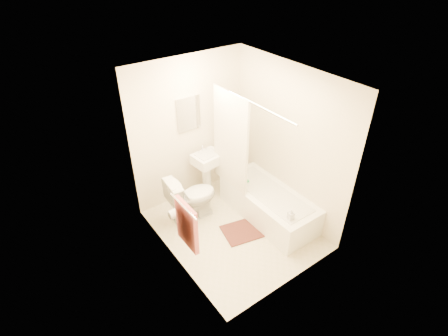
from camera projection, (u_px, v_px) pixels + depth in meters
floor at (233, 229)px, 5.40m from camera, size 2.40×2.40×0.00m
ceiling at (237, 78)px, 4.06m from camera, size 2.40×2.40×0.00m
wall_back at (189, 131)px, 5.54m from camera, size 2.00×0.02×2.40m
wall_left at (169, 190)px, 4.24m from camera, size 0.02×2.40×2.40m
wall_right at (288, 143)px, 5.22m from camera, size 0.02×2.40×2.40m
mirror at (189, 114)px, 5.36m from camera, size 0.40×0.03×0.55m
curtain_rod at (250, 101)px, 4.50m from camera, size 0.03×1.70×0.03m
shower_curtain at (231, 142)px, 5.20m from camera, size 0.04×0.80×1.55m
towel_bar at (183, 206)px, 4.15m from camera, size 0.02×0.60×0.02m
towel at (187, 225)px, 4.34m from camera, size 0.06×0.45×0.66m
toilet_paper at (173, 214)px, 4.64m from camera, size 0.11×0.12×0.12m
toilet at (192, 197)px, 5.43m from camera, size 0.82×0.49×0.77m
sink at (207, 173)px, 5.86m from camera, size 0.50×0.42×0.91m
bathtub at (268, 204)px, 5.53m from camera, size 0.72×1.65×0.46m
bath_mat at (244, 231)px, 5.35m from camera, size 0.71×0.60×0.02m
soap_bottle at (291, 214)px, 4.85m from camera, size 0.09×0.09×0.18m
scrub_brush at (245, 179)px, 5.67m from camera, size 0.09×0.20×0.04m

